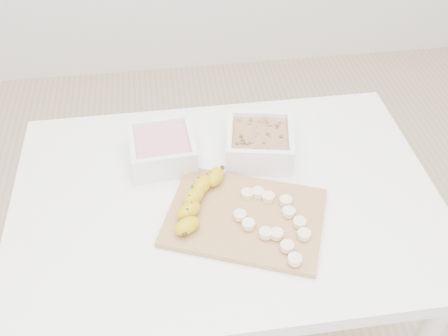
{
  "coord_description": "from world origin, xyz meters",
  "views": [
    {
      "loc": [
        -0.12,
        -0.79,
        1.61
      ],
      "look_at": [
        0.0,
        0.03,
        0.81
      ],
      "focal_mm": 40.0,
      "sensor_mm": 36.0,
      "label": 1
    }
  ],
  "objects": [
    {
      "name": "bowl_yogurt",
      "position": [
        -0.14,
        0.14,
        0.79
      ],
      "size": [
        0.17,
        0.17,
        0.07
      ],
      "color": "white",
      "rests_on": "table"
    },
    {
      "name": "banana",
      "position": [
        -0.07,
        -0.04,
        0.78
      ],
      "size": [
        0.18,
        0.19,
        0.04
      ],
      "primitive_type": null,
      "rotation": [
        0.0,
        0.0,
        -0.71
      ],
      "color": "#BA9A0C",
      "rests_on": "cutting_board"
    },
    {
      "name": "bowl_granola",
      "position": [
        0.1,
        0.13,
        0.79
      ],
      "size": [
        0.19,
        0.19,
        0.08
      ],
      "color": "white",
      "rests_on": "table"
    },
    {
      "name": "table",
      "position": [
        0.0,
        0.0,
        0.65
      ],
      "size": [
        1.0,
        0.7,
        0.75
      ],
      "color": "white",
      "rests_on": "ground"
    },
    {
      "name": "cutting_board",
      "position": [
        0.03,
        -0.08,
        0.76
      ],
      "size": [
        0.41,
        0.35,
        0.01
      ],
      "primitive_type": "cube",
      "rotation": [
        0.0,
        0.0,
        -0.37
      ],
      "color": "#A77B46",
      "rests_on": "table"
    },
    {
      "name": "banana_slices",
      "position": [
        0.09,
        -0.11,
        0.77
      ],
      "size": [
        0.16,
        0.23,
        0.02
      ],
      "color": "beige",
      "rests_on": "cutting_board"
    }
  ]
}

